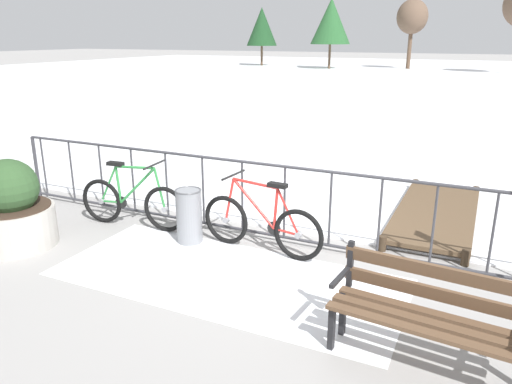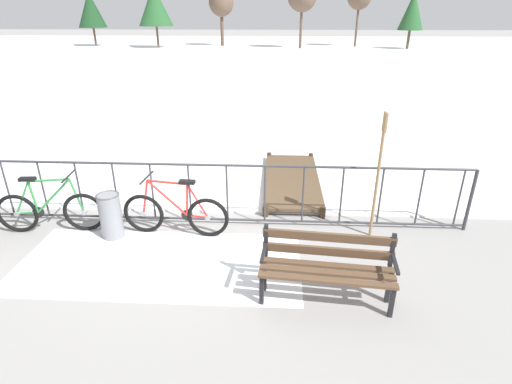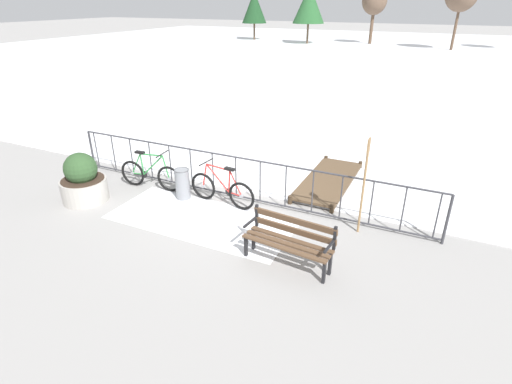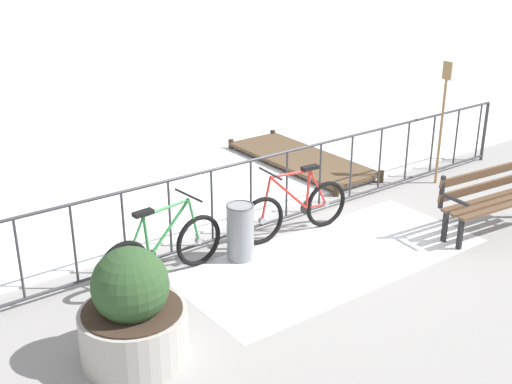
% 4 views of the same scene
% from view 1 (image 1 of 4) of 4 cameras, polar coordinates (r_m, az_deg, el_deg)
% --- Properties ---
extents(ground_plane, '(160.00, 160.00, 0.00)m').
position_cam_1_polar(ground_plane, '(6.61, 3.24, -5.87)').
color(ground_plane, gray).
extents(frozen_pond, '(80.00, 56.00, 0.03)m').
position_cam_1_polar(frozen_pond, '(34.20, 22.03, 12.00)').
color(frozen_pond, white).
rests_on(frozen_pond, ground).
extents(snow_patch, '(3.99, 1.73, 0.01)m').
position_cam_1_polar(snow_patch, '(5.72, -3.49, -9.80)').
color(snow_patch, white).
rests_on(snow_patch, ground).
extents(railing_fence, '(9.06, 0.06, 1.07)m').
position_cam_1_polar(railing_fence, '(6.41, 3.32, -1.28)').
color(railing_fence, '#38383D').
rests_on(railing_fence, ground).
extents(bicycle_near_railing, '(1.71, 0.52, 0.97)m').
position_cam_1_polar(bicycle_near_railing, '(7.23, -14.18, -1.19)').
color(bicycle_near_railing, black).
rests_on(bicycle_near_railing, ground).
extents(bicycle_second, '(1.71, 0.52, 0.97)m').
position_cam_1_polar(bicycle_second, '(6.21, 0.58, -3.78)').
color(bicycle_second, black).
rests_on(bicycle_second, ground).
extents(park_bench, '(1.64, 0.63, 0.89)m').
position_cam_1_polar(park_bench, '(4.35, 19.67, -12.68)').
color(park_bench, brown).
rests_on(park_bench, ground).
extents(planter_with_shrub, '(1.04, 1.04, 1.16)m').
position_cam_1_polar(planter_with_shrub, '(7.10, -26.43, -1.92)').
color(planter_with_shrub, '#ADA8A0').
rests_on(planter_with_shrub, ground).
extents(trash_bin, '(0.35, 0.35, 0.73)m').
position_cam_1_polar(trash_bin, '(6.56, -7.77, -2.72)').
color(trash_bin, gray).
rests_on(trash_bin, ground).
extents(wooden_dock, '(1.10, 2.96, 0.20)m').
position_cam_1_polar(wooden_dock, '(7.79, 20.13, -2.32)').
color(wooden_dock, brown).
rests_on(wooden_dock, ground).
extents(tree_west_mid, '(2.49, 2.49, 5.53)m').
position_cam_1_polar(tree_west_mid, '(44.30, 17.68, 18.76)').
color(tree_west_mid, brown).
rests_on(tree_west_mid, ground).
extents(tree_east_mid, '(3.27, 3.27, 5.61)m').
position_cam_1_polar(tree_east_mid, '(43.07, 8.70, 19.00)').
color(tree_east_mid, brown).
rests_on(tree_east_mid, ground).
extents(tree_extra, '(2.79, 2.79, 5.15)m').
position_cam_1_polar(tree_extra, '(47.27, 0.68, 18.64)').
color(tree_extra, brown).
rests_on(tree_extra, ground).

